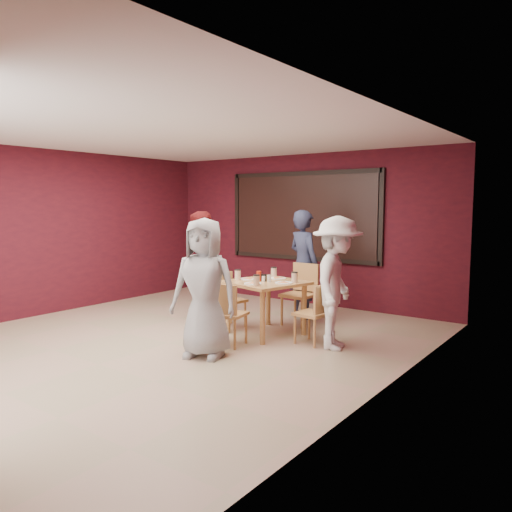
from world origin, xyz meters
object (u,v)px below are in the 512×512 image
Objects in this scene: dining_table at (266,288)px; diner_back at (304,264)px; chair_back at (301,290)px; chair_front at (227,311)px; diner_front at (204,288)px; diner_right at (337,283)px; chair_right at (316,310)px; chair_left at (227,296)px; diner_left at (200,266)px.

diner_back is (-0.11, 1.25, 0.21)m from dining_table.
chair_back is (0.10, 0.83, -0.14)m from dining_table.
diner_back is at bearing 116.71° from chair_back.
diner_front is (0.05, -0.48, 0.38)m from chair_front.
dining_table is 1.25× the size of chair_back.
chair_back is 0.55× the size of diner_right.
chair_right is at bearing 36.25° from diner_front.
diner_right is (1.90, -0.07, 0.40)m from chair_left.
chair_right is at bearing 72.78° from diner_right.
diner_front is at bearing -123.86° from chair_right.
diner_front is at bearing -60.65° from chair_left.
diner_left is (-2.20, 0.11, 0.41)m from chair_right.
chair_front is 1.03× the size of chair_right.
diner_left is (-1.35, 1.38, 0.02)m from diner_front.
chair_back is at bearing 85.27° from chair_front.
diner_back is 1.03× the size of diner_right.
diner_front is at bearing 120.34° from diner_right.
diner_left reaches higher than diner_front.
diner_right is (1.27, -1.28, -0.03)m from diner_back.
diner_left is (-0.60, 0.04, 0.41)m from chair_left.
chair_right is 0.46× the size of diner_back.
chair_right is 2.25m from diner_left.
chair_back is at bearing 67.74° from diner_front.
dining_table is 0.67× the size of diner_back.
diner_right reaches higher than chair_front.
diner_right is at bearing -39.42° from chair_back.
chair_back is at bearing 138.70° from diner_back.
dining_table is at bearing 117.09° from diner_back.
diner_right is (1.20, 0.79, 0.38)m from chair_front.
chair_right is (1.60, -0.07, -0.00)m from chair_left.
diner_front is at bearing -92.37° from chair_back.
chair_front is at bearing 105.75° from diner_right.
chair_front is 0.48× the size of diner_left.
chair_front is 1.02× the size of chair_left.
diner_left is 2.51m from diner_right.
chair_left is at bearing 177.98° from dining_table.
chair_left is 0.73m from diner_left.
chair_left is 1.94m from diner_right.
diner_left is at bearing 145.58° from chair_front.
chair_back is at bearing 43.83° from chair_left.
chair_back is 1.67m from diner_left.
chair_back is 1.16m from chair_right.
diner_left is at bearing 177.11° from chair_right.
chair_back reaches higher than dining_table.
chair_right is 1.67m from diner_back.
chair_front is 1.63m from diner_left.
diner_left reaches higher than chair_left.
diner_left is (-1.24, -1.18, -0.01)m from diner_back.
dining_table is at bearing -96.65° from chair_back.
diner_right is (1.15, 1.27, 0.01)m from diner_front.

